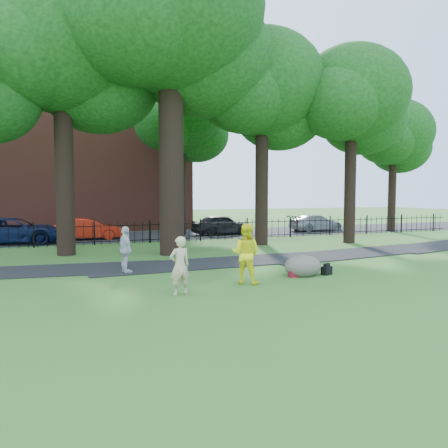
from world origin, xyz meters
name	(u,v)px	position (x,y,z in m)	size (l,w,h in m)	color
ground	(229,284)	(0.00, 0.00, 0.00)	(120.00, 120.00, 0.00)	#336824
footpath	(216,263)	(1.00, 3.90, 0.00)	(36.00, 2.60, 0.03)	black
street	(137,236)	(0.00, 16.00, 0.00)	(80.00, 7.00, 0.02)	black
iron_fence	(150,232)	(0.00, 12.00, 0.60)	(44.00, 0.04, 1.20)	black
brick_building	(67,152)	(-4.00, 24.00, 6.00)	(18.00, 8.00, 12.00)	brown
big_tree	(172,27)	(0.13, 7.09, 10.14)	(10.08, 8.61, 14.37)	black
tree_row	(174,81)	(0.52, 8.40, 8.15)	(26.82, 7.96, 12.42)	black
woman	(180,266)	(-1.78, -0.85, 0.81)	(0.59, 0.39, 1.61)	#C9B28A
man	(246,254)	(0.51, -0.13, 0.93)	(0.90, 0.70, 1.86)	#FFF315
pedestrian	(126,250)	(-2.67, 3.00, 0.82)	(0.96, 0.40, 1.64)	silver
boulder	(303,265)	(2.83, 0.35, 0.38)	(1.30, 0.98, 0.76)	slate
backpack	(327,271)	(3.69, 0.22, 0.14)	(0.38, 0.23, 0.28)	black
red_bag	(294,274)	(2.40, 0.22, 0.11)	(0.31, 0.20, 0.21)	maroon
red_sedan	(88,229)	(-3.11, 14.92, 0.64)	(1.36, 3.89, 1.28)	#B21D0D
navy_van	(15,231)	(-7.02, 14.06, 0.72)	(2.39, 5.17, 1.44)	#0D1843
grey_car	(222,225)	(5.45, 14.93, 0.69)	(1.62, 4.03, 1.37)	black
silver_car	(316,223)	(12.98, 15.18, 0.61)	(1.71, 4.19, 1.22)	#9A9CA3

